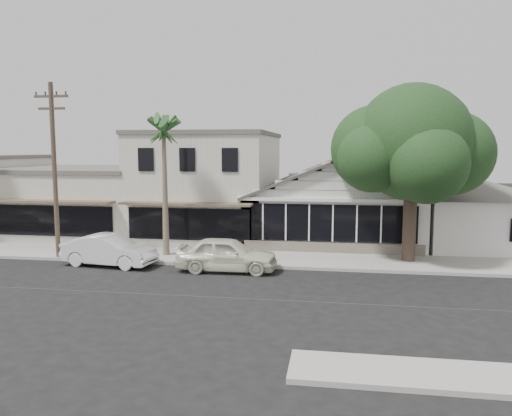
% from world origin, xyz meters
% --- Properties ---
extents(ground, '(140.00, 140.00, 0.00)m').
position_xyz_m(ground, '(0.00, 0.00, 0.00)').
color(ground, black).
rests_on(ground, ground).
extents(sidewalk_north, '(90.00, 3.50, 0.15)m').
position_xyz_m(sidewalk_north, '(-8.00, 6.75, 0.07)').
color(sidewalk_north, '#9E9991').
rests_on(sidewalk_north, ground).
extents(corner_shop, '(10.40, 8.60, 5.10)m').
position_xyz_m(corner_shop, '(5.00, 12.47, 2.62)').
color(corner_shop, white).
rests_on(corner_shop, ground).
extents(side_cottage, '(6.00, 6.00, 3.00)m').
position_xyz_m(side_cottage, '(13.20, 11.50, 1.50)').
color(side_cottage, white).
rests_on(side_cottage, ground).
extents(row_building_near, '(8.00, 10.00, 6.50)m').
position_xyz_m(row_building_near, '(-3.00, 13.50, 3.25)').
color(row_building_near, silver).
rests_on(row_building_near, ground).
extents(row_building_midnear, '(10.00, 10.00, 4.20)m').
position_xyz_m(row_building_midnear, '(-12.00, 13.50, 2.10)').
color(row_building_midnear, beige).
rests_on(row_building_midnear, ground).
extents(utility_pole, '(1.80, 0.24, 9.00)m').
position_xyz_m(utility_pole, '(-9.00, 5.20, 4.79)').
color(utility_pole, brown).
rests_on(utility_pole, ground).
extents(car_0, '(4.75, 1.99, 1.61)m').
position_xyz_m(car_0, '(0.14, 4.17, 0.80)').
color(car_0, silver).
rests_on(car_0, ground).
extents(car_1, '(4.78, 2.18, 1.52)m').
position_xyz_m(car_1, '(-5.78, 4.34, 0.76)').
color(car_1, white).
rests_on(car_1, ground).
extents(shade_tree, '(7.99, 7.22, 8.86)m').
position_xyz_m(shade_tree, '(8.70, 7.40, 5.83)').
color(shade_tree, '#4E3D2F').
rests_on(shade_tree, ground).
extents(palm_east, '(3.00, 3.00, 7.79)m').
position_xyz_m(palm_east, '(-3.65, 6.57, 6.68)').
color(palm_east, '#726651').
rests_on(palm_east, ground).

